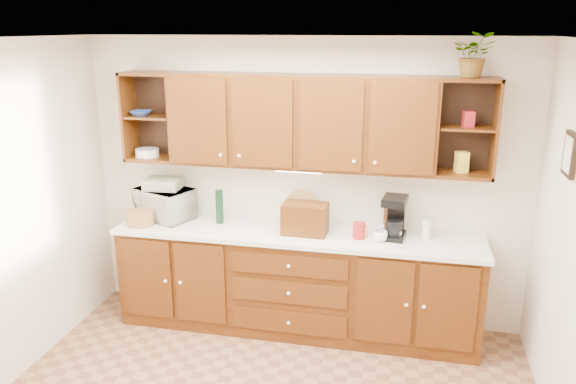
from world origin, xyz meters
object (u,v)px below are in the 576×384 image
at_px(bread_box, 305,219).
at_px(potted_plant, 474,55).
at_px(microwave, 164,203).
at_px(coffee_maker, 394,217).

distance_m(bread_box, potted_plant, 1.90).
relative_size(microwave, bread_box, 1.34).
xyz_separation_m(microwave, coffee_maker, (2.12, -0.04, 0.03)).
height_order(microwave, potted_plant, potted_plant).
relative_size(bread_box, potted_plant, 1.11).
bearing_deg(microwave, potted_plant, 21.41).
height_order(bread_box, coffee_maker, coffee_maker).
bearing_deg(coffee_maker, potted_plant, 11.84).
height_order(coffee_maker, potted_plant, potted_plant).
bearing_deg(potted_plant, microwave, -180.00).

